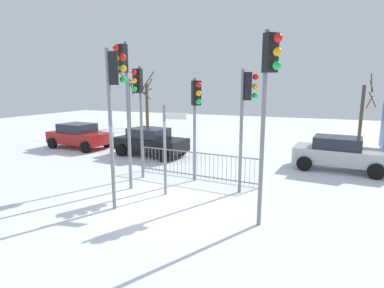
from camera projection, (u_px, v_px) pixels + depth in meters
name	position (u px, v px, depth m)	size (l,w,h in m)	color
ground_plane	(163.00, 203.00, 9.49)	(60.00, 60.00, 0.00)	white
traffic_light_foreground_right	(268.00, 87.00, 7.24)	(0.47, 0.46, 4.95)	slate
traffic_light_rear_left	(139.00, 97.00, 11.53)	(0.33, 0.57, 4.39)	slate
traffic_light_foreground_left	(124.00, 84.00, 10.11)	(0.36, 0.56, 5.09)	slate
traffic_light_mid_right	(196.00, 107.00, 11.18)	(0.46, 0.47, 3.94)	slate
traffic_light_mid_left	(114.00, 94.00, 8.48)	(0.51, 0.43, 4.67)	slate
traffic_light_rear_right	(246.00, 104.00, 9.93)	(0.54, 0.38, 4.18)	slate
direction_sign_post	(167.00, 145.00, 9.98)	(0.78, 0.19, 3.04)	slate
pedestrian_guard_railing	(197.00, 165.00, 12.01)	(5.25, 0.42, 1.07)	slate
car_black_near	(151.00, 141.00, 16.01)	(3.97, 2.29, 1.47)	black
car_red_trailing	(79.00, 135.00, 18.03)	(3.92, 2.16, 1.47)	maroon
car_silver_far	(339.00, 153.00, 13.23)	(3.95, 2.24, 1.47)	#B2B5BA
bare_tree_left	(129.00, 102.00, 24.54)	(1.76, 2.12, 4.89)	#473828
bare_tree_centre	(147.00, 102.00, 27.94)	(1.45, 1.47, 5.05)	#473828
bare_tree_right	(363.00, 110.00, 20.61)	(1.00, 1.42, 4.50)	#473828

